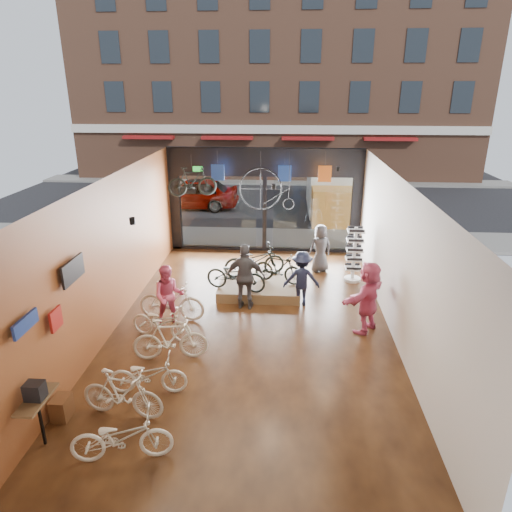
# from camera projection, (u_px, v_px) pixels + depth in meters

# --- Properties ---
(ground_plane) EXTENTS (7.00, 12.00, 0.04)m
(ground_plane) POSITION_uv_depth(u_px,v_px,m) (252.00, 329.00, 11.71)
(ground_plane) COLOR black
(ground_plane) RESTS_ON ground
(ceiling) EXTENTS (7.00, 12.00, 0.04)m
(ceiling) POSITION_uv_depth(u_px,v_px,m) (252.00, 180.00, 10.36)
(ceiling) COLOR black
(ceiling) RESTS_ON ground
(wall_left) EXTENTS (0.04, 12.00, 3.80)m
(wall_left) POSITION_uv_depth(u_px,v_px,m) (110.00, 255.00, 11.26)
(wall_left) COLOR brown
(wall_left) RESTS_ON ground
(wall_right) EXTENTS (0.04, 12.00, 3.80)m
(wall_right) POSITION_uv_depth(u_px,v_px,m) (400.00, 263.00, 10.81)
(wall_right) COLOR beige
(wall_right) RESTS_ON ground
(wall_back) EXTENTS (7.00, 0.04, 3.80)m
(wall_back) POSITION_uv_depth(u_px,v_px,m) (213.00, 439.00, 5.41)
(wall_back) COLOR beige
(wall_back) RESTS_ON ground
(storefront) EXTENTS (7.00, 0.26, 3.80)m
(storefront) POSITION_uv_depth(u_px,v_px,m) (265.00, 201.00, 16.64)
(storefront) COLOR black
(storefront) RESTS_ON ground
(exit_sign) EXTENTS (0.35, 0.06, 0.18)m
(exit_sign) POSITION_uv_depth(u_px,v_px,m) (198.00, 169.00, 16.28)
(exit_sign) COLOR #198C26
(exit_sign) RESTS_ON storefront
(street_road) EXTENTS (30.00, 18.00, 0.02)m
(street_road) POSITION_uv_depth(u_px,v_px,m) (273.00, 196.00, 25.72)
(street_road) COLOR black
(street_road) RESTS_ON ground
(sidewalk_near) EXTENTS (30.00, 2.40, 0.12)m
(sidewalk_near) POSITION_uv_depth(u_px,v_px,m) (266.00, 238.00, 18.41)
(sidewalk_near) COLOR slate
(sidewalk_near) RESTS_ON ground
(sidewalk_far) EXTENTS (30.00, 2.00, 0.12)m
(sidewalk_far) POSITION_uv_depth(u_px,v_px,m) (275.00, 181.00, 29.44)
(sidewalk_far) COLOR slate
(sidewalk_far) RESTS_ON ground
(opposite_building) EXTENTS (26.00, 5.00, 14.00)m
(opposite_building) POSITION_uv_depth(u_px,v_px,m) (278.00, 67.00, 29.34)
(opposite_building) COLOR brown
(opposite_building) RESTS_ON ground
(street_car) EXTENTS (4.55, 1.83, 1.55)m
(street_car) POSITION_uv_depth(u_px,v_px,m) (193.00, 193.00, 22.90)
(street_car) COLOR gray
(street_car) RESTS_ON street_road
(box_truck) EXTENTS (2.09, 6.28, 2.47)m
(box_truck) POSITION_uv_depth(u_px,v_px,m) (332.00, 190.00, 21.36)
(box_truck) COLOR silver
(box_truck) RESTS_ON street_road
(floor_bike_0) EXTENTS (1.75, 0.87, 0.88)m
(floor_bike_0) POSITION_uv_depth(u_px,v_px,m) (122.00, 437.00, 7.45)
(floor_bike_0) COLOR beige
(floor_bike_0) RESTS_ON ground_plane
(floor_bike_1) EXTENTS (1.66, 0.68, 0.97)m
(floor_bike_1) POSITION_uv_depth(u_px,v_px,m) (122.00, 394.00, 8.44)
(floor_bike_1) COLOR beige
(floor_bike_1) RESTS_ON ground_plane
(floor_bike_2) EXTENTS (1.61, 0.68, 0.82)m
(floor_bike_2) POSITION_uv_depth(u_px,v_px,m) (148.00, 375.00, 9.11)
(floor_bike_2) COLOR beige
(floor_bike_2) RESTS_ON ground_plane
(floor_bike_3) EXTENTS (1.74, 0.74, 1.01)m
(floor_bike_3) POSITION_uv_depth(u_px,v_px,m) (170.00, 339.00, 10.21)
(floor_bike_3) COLOR beige
(floor_bike_3) RESTS_ON ground_plane
(floor_bike_4) EXTENTS (1.72, 1.00, 0.86)m
(floor_bike_4) POSITION_uv_depth(u_px,v_px,m) (161.00, 322.00, 11.10)
(floor_bike_4) COLOR beige
(floor_bike_4) RESTS_ON ground_plane
(floor_bike_5) EXTENTS (1.82, 0.66, 1.07)m
(floor_bike_5) POSITION_uv_depth(u_px,v_px,m) (171.00, 301.00, 11.96)
(floor_bike_5) COLOR beige
(floor_bike_5) RESTS_ON ground_plane
(display_platform) EXTENTS (2.40, 1.80, 0.30)m
(display_platform) POSITION_uv_depth(u_px,v_px,m) (260.00, 287.00, 13.72)
(display_platform) COLOR brown
(display_platform) RESTS_ON ground_plane
(display_bike_left) EXTENTS (1.86, 1.00, 0.93)m
(display_bike_left) POSITION_uv_depth(u_px,v_px,m) (236.00, 275.00, 13.02)
(display_bike_left) COLOR black
(display_bike_left) RESTS_ON display_platform
(display_bike_mid) EXTENTS (1.59, 0.93, 0.92)m
(display_bike_mid) POSITION_uv_depth(u_px,v_px,m) (279.00, 268.00, 13.51)
(display_bike_mid) COLOR black
(display_bike_mid) RESTS_ON display_platform
(display_bike_right) EXTENTS (1.99, 1.16, 0.99)m
(display_bike_right) POSITION_uv_depth(u_px,v_px,m) (254.00, 261.00, 14.00)
(display_bike_right) COLOR black
(display_bike_right) RESTS_ON display_platform
(customer_1) EXTENTS (0.91, 0.77, 1.64)m
(customer_1) POSITION_uv_depth(u_px,v_px,m) (169.00, 296.00, 11.58)
(customer_1) COLOR #CC4C72
(customer_1) RESTS_ON ground_plane
(customer_2) EXTENTS (1.13, 0.53, 1.87)m
(customer_2) POSITION_uv_depth(u_px,v_px,m) (246.00, 277.00, 12.46)
(customer_2) COLOR #3F3F44
(customer_2) RESTS_ON ground_plane
(customer_3) EXTENTS (1.03, 0.61, 1.58)m
(customer_3) POSITION_uv_depth(u_px,v_px,m) (302.00, 279.00, 12.70)
(customer_3) COLOR #161C33
(customer_3) RESTS_ON ground_plane
(customer_4) EXTENTS (0.92, 0.76, 1.61)m
(customer_4) POSITION_uv_depth(u_px,v_px,m) (320.00, 248.00, 15.03)
(customer_4) COLOR #3F3F44
(customer_4) RESTS_ON ground_plane
(customer_5) EXTENTS (1.48, 1.70, 1.86)m
(customer_5) POSITION_uv_depth(u_px,v_px,m) (368.00, 297.00, 11.29)
(customer_5) COLOR #CC4C72
(customer_5) RESTS_ON ground_plane
(sunglasses_rack) EXTENTS (0.54, 0.45, 1.77)m
(sunglasses_rack) POSITION_uv_depth(u_px,v_px,m) (354.00, 254.00, 14.25)
(sunglasses_rack) COLOR white
(sunglasses_rack) RESTS_ON ground_plane
(wall_merch) EXTENTS (0.40, 2.40, 2.60)m
(wall_merch) POSITION_uv_depth(u_px,v_px,m) (50.00, 354.00, 8.19)
(wall_merch) COLOR navy
(wall_merch) RESTS_ON wall_left
(penny_farthing) EXTENTS (1.82, 0.06, 1.45)m
(penny_farthing) POSITION_uv_depth(u_px,v_px,m) (269.00, 191.00, 15.46)
(penny_farthing) COLOR black
(penny_farthing) RESTS_ON ceiling
(hung_bike) EXTENTS (1.64, 0.88, 0.95)m
(hung_bike) POSITION_uv_depth(u_px,v_px,m) (192.00, 182.00, 14.75)
(hung_bike) COLOR black
(hung_bike) RESTS_ON ceiling
(jersey_left) EXTENTS (0.45, 0.03, 0.55)m
(jersey_left) POSITION_uv_depth(u_px,v_px,m) (218.00, 172.00, 15.60)
(jersey_left) COLOR #1E3F99
(jersey_left) RESTS_ON ceiling
(jersey_mid) EXTENTS (0.45, 0.03, 0.55)m
(jersey_mid) POSITION_uv_depth(u_px,v_px,m) (285.00, 173.00, 15.45)
(jersey_mid) COLOR #1E3F99
(jersey_mid) RESTS_ON ceiling
(jersey_right) EXTENTS (0.45, 0.03, 0.55)m
(jersey_right) POSITION_uv_depth(u_px,v_px,m) (325.00, 174.00, 15.36)
(jersey_right) COLOR #CC5919
(jersey_right) RESTS_ON ceiling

